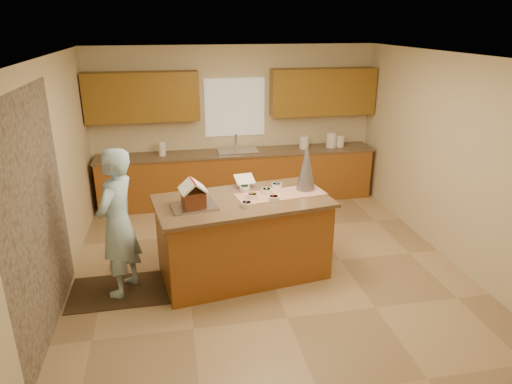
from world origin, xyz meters
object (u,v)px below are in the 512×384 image
island_base (243,239)px  boy (118,223)px  tinsel_tree (306,167)px  gingerbread_house (193,196)px

island_base → boy: bearing=176.6°
tinsel_tree → island_base: bearing=-167.4°
island_base → gingerbread_house: size_ratio=5.64×
island_base → boy: size_ratio=1.14×
island_base → tinsel_tree: size_ratio=3.27×
tinsel_tree → boy: boy is taller
gingerbread_house → tinsel_tree: bearing=13.3°
island_base → tinsel_tree: tinsel_tree is taller
tinsel_tree → gingerbread_house: bearing=-166.7°
tinsel_tree → gingerbread_house: tinsel_tree is taller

